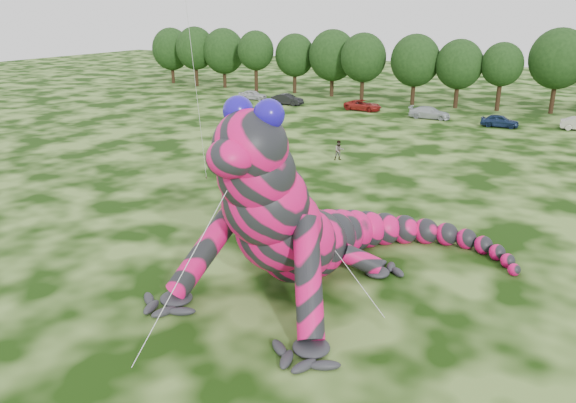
% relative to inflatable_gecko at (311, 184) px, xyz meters
% --- Properties ---
extents(ground, '(240.00, 240.00, 0.00)m').
position_rel_inflatable_gecko_xyz_m(ground, '(-1.16, -3.27, -4.73)').
color(ground, '#16330A').
rests_on(ground, ground).
extents(inflatable_gecko, '(17.22, 19.98, 9.45)m').
position_rel_inflatable_gecko_xyz_m(inflatable_gecko, '(0.00, 0.00, 0.00)').
color(inflatable_gecko, '#E00C60').
rests_on(inflatable_gecko, ground).
extents(tree_0, '(6.91, 6.22, 9.51)m').
position_rel_inflatable_gecko_xyz_m(tree_0, '(-55.72, 55.97, 0.03)').
color(tree_0, black).
rests_on(tree_0, ground).
extents(tree_1, '(6.74, 6.07, 9.81)m').
position_rel_inflatable_gecko_xyz_m(tree_1, '(-49.52, 54.78, 0.18)').
color(tree_1, black).
rests_on(tree_1, ground).
extents(tree_2, '(7.04, 6.34, 9.64)m').
position_rel_inflatable_gecko_xyz_m(tree_2, '(-44.18, 55.49, 0.10)').
color(tree_2, black).
rests_on(tree_2, ground).
extents(tree_3, '(5.81, 5.23, 9.44)m').
position_rel_inflatable_gecko_xyz_m(tree_3, '(-36.88, 53.80, -0.01)').
color(tree_3, black).
rests_on(tree_3, ground).
extents(tree_4, '(6.22, 5.60, 9.06)m').
position_rel_inflatable_gecko_xyz_m(tree_4, '(-30.80, 55.44, -0.20)').
color(tree_4, black).
rests_on(tree_4, ground).
extents(tree_5, '(7.16, 6.44, 9.80)m').
position_rel_inflatable_gecko_xyz_m(tree_5, '(-24.29, 55.17, 0.17)').
color(tree_5, black).
rests_on(tree_5, ground).
extents(tree_6, '(6.52, 5.86, 9.49)m').
position_rel_inflatable_gecko_xyz_m(tree_6, '(-18.72, 53.42, 0.02)').
color(tree_6, black).
rests_on(tree_6, ground).
extents(tree_7, '(6.68, 6.01, 9.48)m').
position_rel_inflatable_gecko_xyz_m(tree_7, '(-11.24, 53.54, 0.01)').
color(tree_7, black).
rests_on(tree_7, ground).
extents(tree_8, '(6.14, 5.53, 8.94)m').
position_rel_inflatable_gecko_xyz_m(tree_8, '(-5.38, 53.72, -0.25)').
color(tree_8, black).
rests_on(tree_8, ground).
extents(tree_9, '(5.27, 4.74, 8.68)m').
position_rel_inflatable_gecko_xyz_m(tree_9, '(-0.10, 54.08, -0.39)').
color(tree_9, black).
rests_on(tree_9, ground).
extents(tree_10, '(7.09, 6.38, 10.50)m').
position_rel_inflatable_gecko_xyz_m(tree_10, '(6.24, 55.31, 0.53)').
color(tree_10, black).
rests_on(tree_10, ground).
extents(car_0, '(4.35, 2.38, 1.40)m').
position_rel_inflatable_gecko_xyz_m(car_0, '(-32.90, 46.44, -4.02)').
color(car_0, silver).
rests_on(car_0, ground).
extents(car_1, '(4.47, 1.58, 1.47)m').
position_rel_inflatable_gecko_xyz_m(car_1, '(-26.31, 44.99, -3.99)').
color(car_1, black).
rests_on(car_1, ground).
extents(car_2, '(5.01, 2.54, 1.36)m').
position_rel_inflatable_gecko_xyz_m(car_2, '(-15.45, 45.75, -4.05)').
color(car_2, maroon).
rests_on(car_2, ground).
extents(car_3, '(5.06, 2.38, 1.43)m').
position_rel_inflatable_gecko_xyz_m(car_3, '(-6.30, 44.38, -4.01)').
color(car_3, '#B4BABE').
rests_on(car_3, ground).
extents(car_4, '(4.18, 1.89, 1.39)m').
position_rel_inflatable_gecko_xyz_m(car_4, '(2.02, 43.17, -4.03)').
color(car_4, '#16284C').
rests_on(car_4, ground).
extents(spectator_1, '(1.08, 1.05, 1.75)m').
position_rel_inflatable_gecko_xyz_m(spectator_1, '(-7.84, 21.09, -3.85)').
color(spectator_1, gray).
rests_on(spectator_1, ground).
extents(spectator_4, '(0.85, 1.04, 1.83)m').
position_rel_inflatable_gecko_xyz_m(spectator_4, '(-22.02, 29.20, -3.81)').
color(spectator_4, gray).
rests_on(spectator_4, ground).
extents(spectator_0, '(0.46, 0.64, 1.64)m').
position_rel_inflatable_gecko_xyz_m(spectator_0, '(-11.60, 17.35, -3.91)').
color(spectator_0, gray).
rests_on(spectator_0, ground).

